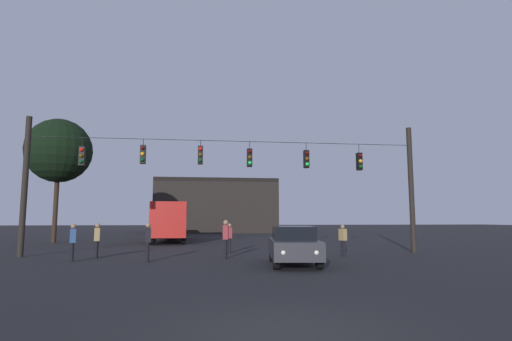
# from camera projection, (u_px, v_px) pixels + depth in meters

# --- Properties ---
(ground_plane) EXTENTS (168.00, 168.00, 0.00)m
(ground_plane) POSITION_uv_depth(u_px,v_px,m) (221.00, 243.00, 30.45)
(ground_plane) COLOR black
(ground_plane) RESTS_ON ground
(overhead_signal_span) EXTENTS (20.32, 0.44, 6.89)m
(overhead_signal_span) POSITION_uv_depth(u_px,v_px,m) (228.00, 176.00, 21.02)
(overhead_signal_span) COLOR black
(overhead_signal_span) RESTS_ON ground
(city_bus) EXTENTS (2.98, 11.10, 3.00)m
(city_bus) POSITION_uv_depth(u_px,v_px,m) (171.00, 218.00, 32.91)
(city_bus) COLOR #B21E19
(city_bus) RESTS_ON ground
(car_near_right) EXTENTS (2.29, 4.48, 1.52)m
(car_near_right) POSITION_uv_depth(u_px,v_px,m) (293.00, 245.00, 16.10)
(car_near_right) COLOR #2D2D33
(car_near_right) RESTS_ON ground
(car_far_left) EXTENTS (1.87, 4.36, 1.52)m
(car_far_left) POSITION_uv_depth(u_px,v_px,m) (176.00, 228.00, 43.67)
(car_far_left) COLOR #99999E
(car_far_left) RESTS_ON ground
(pedestrian_crossing_left) EXTENTS (0.29, 0.39, 1.76)m
(pedestrian_crossing_left) POSITION_uv_depth(u_px,v_px,m) (226.00, 237.00, 18.64)
(pedestrian_crossing_left) COLOR black
(pedestrian_crossing_left) RESTS_ON ground
(pedestrian_crossing_center) EXTENTS (0.33, 0.41, 1.60)m
(pedestrian_crossing_center) POSITION_uv_depth(u_px,v_px,m) (73.00, 240.00, 17.37)
(pedestrian_crossing_center) COLOR black
(pedestrian_crossing_center) RESTS_ON ground
(pedestrian_crossing_right) EXTENTS (0.30, 0.39, 1.65)m
(pedestrian_crossing_right) POSITION_uv_depth(u_px,v_px,m) (148.00, 240.00, 17.23)
(pedestrian_crossing_right) COLOR black
(pedestrian_crossing_right) RESTS_ON ground
(pedestrian_near_bus) EXTENTS (0.29, 0.39, 1.61)m
(pedestrian_near_bus) POSITION_uv_depth(u_px,v_px,m) (97.00, 239.00, 18.68)
(pedestrian_near_bus) COLOR black
(pedestrian_near_bus) RESTS_ON ground
(pedestrian_trailing) EXTENTS (0.35, 0.42, 1.53)m
(pedestrian_trailing) POSITION_uv_depth(u_px,v_px,m) (343.00, 238.00, 19.88)
(pedestrian_trailing) COLOR black
(pedestrian_trailing) RESTS_ON ground
(pedestrian_far_side) EXTENTS (0.25, 0.37, 1.57)m
(pedestrian_far_side) POSITION_uv_depth(u_px,v_px,m) (230.00, 236.00, 21.67)
(pedestrian_far_side) COLOR black
(pedestrian_far_side) RESTS_ON ground
(corner_building) EXTENTS (15.47, 13.21, 6.87)m
(corner_building) POSITION_uv_depth(u_px,v_px,m) (215.00, 207.00, 55.97)
(corner_building) COLOR black
(corner_building) RESTS_ON ground
(tree_left_silhouette) EXTENTS (4.94, 4.94, 9.54)m
(tree_left_silhouette) POSITION_uv_depth(u_px,v_px,m) (59.00, 151.00, 31.31)
(tree_left_silhouette) COLOR #2D2116
(tree_left_silhouette) RESTS_ON ground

